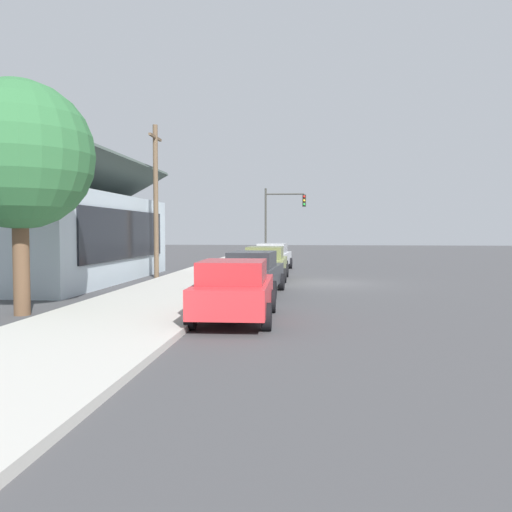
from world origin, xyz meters
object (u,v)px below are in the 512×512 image
Objects in this scene: car_olive at (266,263)px; fire_hydrant_red at (244,265)px; car_charcoal at (254,273)px; shade_tree at (19,156)px; car_silver at (273,256)px; car_cherry at (235,290)px; traffic_light_main at (281,214)px; utility_pole_wooden at (156,198)px.

car_olive is 3.64m from fire_hydrant_red.
car_charcoal is 0.74× the size of shade_tree.
car_olive is 5.93m from car_silver.
car_silver is at bearing -0.99° from car_cherry.
traffic_light_main is (16.42, -0.16, 2.68)m from car_charcoal.
car_charcoal reaches higher than fire_hydrant_red.
car_olive is at bearing -155.99° from fire_hydrant_red.
traffic_light_main reaches higher than car_olive.
car_cherry is 13.37m from utility_pole_wooden.
traffic_light_main is at bearing -29.13° from utility_pole_wooden.
car_cherry is at bearing -176.41° from car_charcoal.
traffic_light_main is at bearing -1.26° from car_olive.
car_cherry is 0.96× the size of car_silver.
utility_pole_wooden is 5.95m from fire_hydrant_red.
car_charcoal is 11.64m from car_silver.
car_silver is at bearing -45.29° from utility_pole_wooden.
car_cherry is 0.84× the size of traffic_light_main.
traffic_light_main is 0.69× the size of utility_pole_wooden.
utility_pole_wooden is 10.56× the size of fire_hydrant_red.
shade_tree is 9.06× the size of fire_hydrant_red.
utility_pole_wooden reaches higher than car_olive.
car_cherry is 0.58× the size of utility_pole_wooden.
car_silver is at bearing 3.19° from car_charcoal.
car_charcoal and car_olive have the same top height.
car_silver is at bearing 0.17° from car_olive.
fire_hydrant_red is at bearing 4.72° from car_cherry.
utility_pole_wooden reaches higher than shade_tree.
car_olive is at bearing -95.79° from utility_pole_wooden.
utility_pole_wooden is at bearing 137.90° from car_silver.
car_olive reaches higher than fire_hydrant_red.
utility_pole_wooden reaches higher than fire_hydrant_red.
traffic_light_main is (21.90, -0.08, 2.68)m from car_cherry.
shade_tree is (-16.78, 5.83, 3.56)m from car_silver.
car_cherry is 11.19m from car_olive.
car_cherry is at bearing -179.78° from car_olive.
car_cherry is at bearing -154.61° from utility_pole_wooden.
fire_hydrant_red is (14.17, -4.40, -3.88)m from shade_tree.
utility_pole_wooden reaches higher than car_silver.
car_charcoal is 9.16m from fire_hydrant_red.
car_silver is 5.48m from traffic_light_main.
car_silver is 18.12m from shade_tree.
car_olive is at bearing -0.98° from car_cherry.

